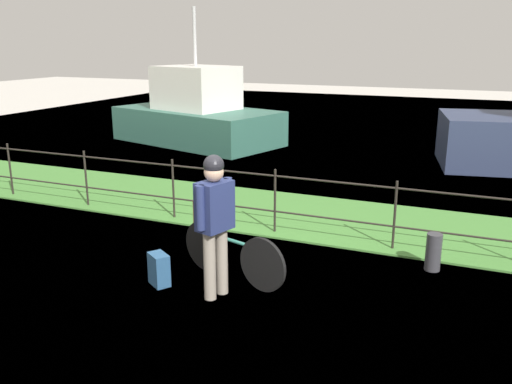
# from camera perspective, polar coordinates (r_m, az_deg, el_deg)

# --- Properties ---
(ground_plane) EXTENTS (60.00, 60.00, 0.00)m
(ground_plane) POSITION_cam_1_polar(r_m,az_deg,el_deg) (6.68, -4.67, -9.99)
(ground_plane) COLOR beige
(grass_strip) EXTENTS (27.00, 2.40, 0.03)m
(grass_strip) POSITION_cam_1_polar(r_m,az_deg,el_deg) (9.31, 4.12, -2.36)
(grass_strip) COLOR #478438
(grass_strip) RESTS_ON ground
(harbor_water) EXTENTS (30.00, 30.00, 0.00)m
(harbor_water) POSITION_cam_1_polar(r_m,az_deg,el_deg) (15.38, 12.04, 4.49)
(harbor_water) COLOR slate
(harbor_water) RESTS_ON ground
(iron_fence) EXTENTS (18.04, 0.04, 1.02)m
(iron_fence) POSITION_cam_1_polar(r_m,az_deg,el_deg) (8.27, 2.00, -0.47)
(iron_fence) COLOR #28231E
(iron_fence) RESTS_ON ground
(bicycle_main) EXTENTS (1.57, 0.52, 0.66)m
(bicycle_main) POSITION_cam_1_polar(r_m,az_deg,el_deg) (6.76, -2.58, -6.41)
(bicycle_main) COLOR black
(bicycle_main) RESTS_ON ground
(wooden_crate) EXTENTS (0.43, 0.37, 0.29)m
(wooden_crate) POSITION_cam_1_polar(r_m,az_deg,el_deg) (6.83, -4.75, -2.11)
(wooden_crate) COLOR brown
(wooden_crate) RESTS_ON bicycle_main
(terrier_dog) EXTENTS (0.32, 0.22, 0.18)m
(terrier_dog) POSITION_cam_1_polar(r_m,az_deg,el_deg) (6.74, -4.64, -0.34)
(terrier_dog) COLOR #4C3D2D
(terrier_dog) RESTS_ON wooden_crate
(cyclist_person) EXTENTS (0.37, 0.52, 1.68)m
(cyclist_person) POSITION_cam_1_polar(r_m,az_deg,el_deg) (6.12, -4.35, -2.32)
(cyclist_person) COLOR gray
(cyclist_person) RESTS_ON ground
(backpack_on_paving) EXTENTS (0.33, 0.30, 0.40)m
(backpack_on_paving) POSITION_cam_1_polar(r_m,az_deg,el_deg) (6.77, -10.14, -8.00)
(backpack_on_paving) COLOR #28517A
(backpack_on_paving) RESTS_ON ground
(mooring_bollard) EXTENTS (0.20, 0.20, 0.50)m
(mooring_bollard) POSITION_cam_1_polar(r_m,az_deg,el_deg) (7.42, 18.11, -6.01)
(mooring_bollard) COLOR #38383D
(mooring_bollard) RESTS_ON ground
(moored_boat_mid) EXTENTS (5.28, 3.65, 3.78)m
(moored_boat_mid) POSITION_cam_1_polar(r_m,az_deg,el_deg) (15.94, -6.22, 8.00)
(moored_boat_mid) COLOR #336656
(moored_boat_mid) RESTS_ON ground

